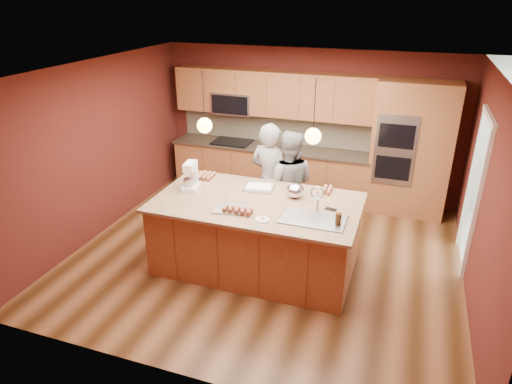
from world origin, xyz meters
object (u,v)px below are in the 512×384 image
at_px(island, 258,234).
at_px(stand_mixer, 191,178).
at_px(mixing_bowl, 295,191).
at_px(person_right, 288,185).
at_px(person_left, 270,180).

height_order(island, stand_mixer, stand_mixer).
bearing_deg(stand_mixer, mixing_bowl, -0.70).
xyz_separation_m(person_right, mixing_bowl, (0.29, -0.73, 0.25)).
relative_size(island, person_right, 1.60).
relative_size(island, stand_mixer, 6.91).
bearing_deg(person_right, mixing_bowl, 102.94).
height_order(person_left, mixing_bowl, person_left).
bearing_deg(mixing_bowl, person_left, 128.97).
xyz_separation_m(island, stand_mixer, (-1.03, 0.09, 0.67)).
relative_size(stand_mixer, mixing_bowl, 1.64).
bearing_deg(stand_mixer, island, -13.62).
xyz_separation_m(island, mixing_bowl, (0.44, 0.30, 0.60)).
distance_m(island, mixing_bowl, 0.80).
height_order(person_right, mixing_bowl, person_right).
distance_m(island, stand_mixer, 1.23).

